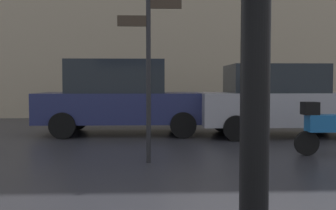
% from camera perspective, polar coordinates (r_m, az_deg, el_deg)
% --- Properties ---
extents(parked_scooter, '(1.46, 0.32, 1.23)m').
position_cam_1_polar(parked_scooter, '(8.15, 22.11, -2.77)').
color(parked_scooter, black).
rests_on(parked_scooter, ground).
extents(parked_car_left, '(4.25, 2.03, 1.83)m').
position_cam_1_polar(parked_car_left, '(10.76, 15.53, 0.69)').
color(parked_car_left, gray).
rests_on(parked_car_left, ground).
extents(parked_car_right, '(4.56, 2.05, 1.97)m').
position_cam_1_polar(parked_car_right, '(10.81, -6.49, 1.12)').
color(parked_car_right, '#1E234C').
rests_on(parked_car_right, ground).
extents(street_signpost, '(1.08, 0.08, 2.96)m').
position_cam_1_polar(street_signpost, '(6.83, -2.75, 6.75)').
color(street_signpost, black).
rests_on(street_signpost, ground).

